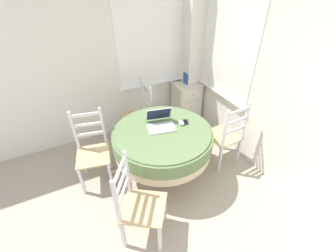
{
  "coord_description": "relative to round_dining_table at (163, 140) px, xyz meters",
  "views": [
    {
      "loc": [
        0.03,
        -0.58,
        2.38
      ],
      "look_at": [
        1.12,
        1.58,
        0.67
      ],
      "focal_mm": 24.0,
      "sensor_mm": 36.0,
      "label": 1
    }
  ],
  "objects": [
    {
      "name": "corner_room_shell",
      "position": [
        0.31,
        0.31,
        0.68
      ],
      "size": [
        4.49,
        4.59,
        2.55
      ],
      "color": "white",
      "rests_on": "ground_plane"
    },
    {
      "name": "round_dining_table",
      "position": [
        0.0,
        0.0,
        0.0
      ],
      "size": [
        1.25,
        1.25,
        0.74
      ],
      "color": "#4C3D2D",
      "rests_on": "ground_plane"
    },
    {
      "name": "laptop",
      "position": [
        0.02,
        0.1,
        0.19
      ],
      "size": [
        0.39,
        0.38,
        0.22
      ],
      "color": "silver",
      "rests_on": "round_dining_table"
    },
    {
      "name": "computer_mouse",
      "position": [
        0.27,
        0.01,
        0.17
      ],
      "size": [
        0.06,
        0.09,
        0.05
      ],
      "color": "white",
      "rests_on": "round_dining_table"
    },
    {
      "name": "cell_phone",
      "position": [
        0.35,
        0.03,
        0.15
      ],
      "size": [
        0.1,
        0.13,
        0.01
      ],
      "color": "black",
      "rests_on": "round_dining_table"
    },
    {
      "name": "dining_chair_near_back_window",
      "position": [
        0.01,
        0.89,
        -0.14
      ],
      "size": [
        0.43,
        0.42,
        1.0
      ],
      "color": "tan",
      "rests_on": "ground_plane"
    },
    {
      "name": "dining_chair_near_right_window",
      "position": [
        0.88,
        -0.16,
        -0.14
      ],
      "size": [
        0.43,
        0.45,
        1.0
      ],
      "color": "tan",
      "rests_on": "ground_plane"
    },
    {
      "name": "dining_chair_camera_near",
      "position": [
        -0.59,
        -0.67,
        -0.14
      ],
      "size": [
        0.57,
        0.57,
        1.0
      ],
      "color": "tan",
      "rests_on": "ground_plane"
    },
    {
      "name": "dining_chair_left_flank",
      "position": [
        -0.83,
        0.34,
        -0.14
      ],
      "size": [
        0.48,
        0.49,
        1.0
      ],
      "color": "tan",
      "rests_on": "ground_plane"
    },
    {
      "name": "corner_cabinet",
      "position": [
        0.99,
        1.07,
        -0.23
      ],
      "size": [
        0.47,
        0.4,
        0.73
      ],
      "color": "silver",
      "rests_on": "ground_plane"
    },
    {
      "name": "storage_box",
      "position": [
        1.04,
        1.08,
        0.22
      ],
      "size": [
        0.17,
        0.13,
        0.18
      ],
      "color": "#2D4C93",
      "rests_on": "corner_cabinet"
    }
  ]
}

